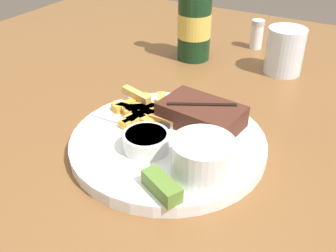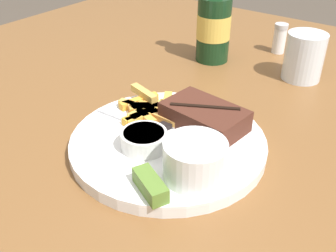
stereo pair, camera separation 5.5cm
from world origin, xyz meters
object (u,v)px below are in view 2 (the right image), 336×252
(drinking_glass, at_px, (304,57))
(fork_utensil, at_px, (128,122))
(coleslaw_cup, at_px, (195,158))
(dinner_plate, at_px, (168,143))
(beer_bottle, at_px, (214,25))
(steak_portion, at_px, (204,117))
(pickle_spear, at_px, (150,185))
(dipping_sauce_cup, at_px, (144,139))
(salt_shaker, at_px, (280,38))
(knife_utensil, at_px, (174,123))

(drinking_glass, bearing_deg, fork_utensil, -112.46)
(coleslaw_cup, xyz_separation_m, drinking_glass, (-0.01, 0.39, -0.00))
(dinner_plate, relative_size, fork_utensil, 2.09)
(fork_utensil, relative_size, beer_bottle, 0.63)
(fork_utensil, bearing_deg, drinking_glass, 65.32)
(steak_portion, xyz_separation_m, beer_bottle, (-0.14, 0.26, 0.04))
(pickle_spear, relative_size, fork_utensil, 0.46)
(beer_bottle, relative_size, drinking_glass, 2.36)
(coleslaw_cup, distance_m, dipping_sauce_cup, 0.09)
(coleslaw_cup, xyz_separation_m, salt_shaker, (-0.10, 0.49, -0.01))
(fork_utensil, distance_m, knife_utensil, 0.07)
(knife_utensil, relative_size, beer_bottle, 0.77)
(steak_portion, relative_size, drinking_glass, 1.41)
(dipping_sauce_cup, bearing_deg, coleslaw_cup, -6.91)
(dipping_sauce_cup, xyz_separation_m, salt_shaker, (-0.01, 0.48, 0.00))
(dipping_sauce_cup, xyz_separation_m, knife_utensil, (-0.00, 0.07, -0.01))
(dinner_plate, bearing_deg, salt_shaker, 92.62)
(knife_utensil, relative_size, salt_shaker, 2.52)
(dinner_plate, xyz_separation_m, dipping_sauce_cup, (-0.01, -0.04, 0.02))
(knife_utensil, xyz_separation_m, salt_shaker, (-0.01, 0.41, 0.01))
(dipping_sauce_cup, distance_m, pickle_spear, 0.09)
(drinking_glass, distance_m, salt_shaker, 0.14)
(knife_utensil, bearing_deg, fork_utensil, 136.23)
(dinner_plate, xyz_separation_m, pickle_spear, (0.05, -0.10, 0.02))
(dipping_sauce_cup, bearing_deg, steak_portion, 68.56)
(knife_utensil, bearing_deg, salt_shaker, 15.28)
(coleslaw_cup, bearing_deg, dinner_plate, 147.44)
(coleslaw_cup, height_order, beer_bottle, beer_bottle)
(dinner_plate, relative_size, dipping_sauce_cup, 4.40)
(knife_utensil, bearing_deg, dipping_sauce_cup, -164.30)
(coleslaw_cup, bearing_deg, knife_utensil, 137.64)
(coleslaw_cup, bearing_deg, steak_portion, 116.11)
(dipping_sauce_cup, relative_size, fork_utensil, 0.47)
(beer_bottle, xyz_separation_m, drinking_glass, (0.19, 0.02, -0.03))
(knife_utensil, xyz_separation_m, beer_bottle, (-0.10, 0.29, 0.06))
(beer_bottle, height_order, salt_shaker, beer_bottle)
(fork_utensil, relative_size, salt_shaker, 2.07)
(dipping_sauce_cup, bearing_deg, salt_shaker, 90.93)
(steak_portion, height_order, pickle_spear, steak_portion)
(pickle_spear, distance_m, fork_utensil, 0.16)
(dinner_plate, distance_m, knife_utensil, 0.04)
(coleslaw_cup, relative_size, salt_shaker, 1.21)
(dipping_sauce_cup, height_order, salt_shaker, salt_shaker)
(steak_portion, distance_m, salt_shaker, 0.39)
(dinner_plate, relative_size, drinking_glass, 3.10)
(knife_utensil, distance_m, drinking_glass, 0.32)
(steak_portion, height_order, fork_utensil, steak_portion)
(dipping_sauce_cup, xyz_separation_m, fork_utensil, (-0.06, 0.04, -0.01))
(steak_portion, distance_m, beer_bottle, 0.30)
(dipping_sauce_cup, relative_size, pickle_spear, 1.04)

